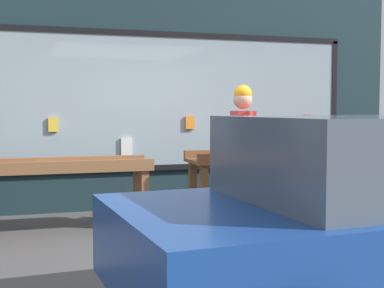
{
  "coord_description": "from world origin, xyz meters",
  "views": [
    {
      "loc": [
        -1.71,
        -5.35,
        1.46
      ],
      "look_at": [
        0.23,
        0.93,
        1.03
      ],
      "focal_mm": 50.0,
      "sensor_mm": 36.0,
      "label": 1
    }
  ],
  "objects_px": {
    "display_table_left": "(27,174)",
    "display_table_right": "(293,162)",
    "person_browsing": "(243,144)",
    "small_dog": "(275,206)"
  },
  "relations": [
    {
      "from": "display_table_right",
      "to": "small_dog",
      "type": "relative_size",
      "value": 5.18
    },
    {
      "from": "display_table_right",
      "to": "person_browsing",
      "type": "height_order",
      "value": "person_browsing"
    },
    {
      "from": "person_browsing",
      "to": "small_dog",
      "type": "relative_size",
      "value": 3.13
    },
    {
      "from": "display_table_left",
      "to": "small_dog",
      "type": "distance_m",
      "value": 2.95
    },
    {
      "from": "display_table_left",
      "to": "display_table_right",
      "type": "relative_size",
      "value": 1.0
    },
    {
      "from": "display_table_left",
      "to": "small_dog",
      "type": "relative_size",
      "value": 5.18
    },
    {
      "from": "display_table_right",
      "to": "person_browsing",
      "type": "relative_size",
      "value": 1.66
    },
    {
      "from": "display_table_left",
      "to": "small_dog",
      "type": "bearing_deg",
      "value": -15.02
    },
    {
      "from": "small_dog",
      "to": "display_table_left",
      "type": "bearing_deg",
      "value": 71.87
    },
    {
      "from": "person_browsing",
      "to": "small_dog",
      "type": "distance_m",
      "value": 0.84
    }
  ]
}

